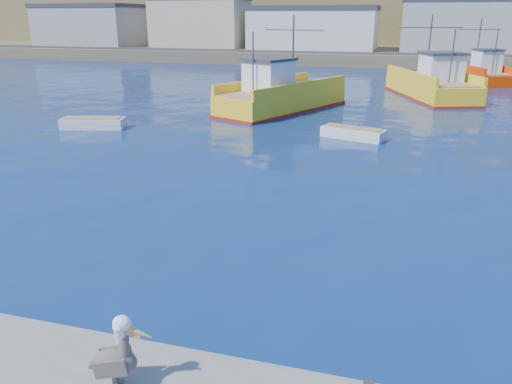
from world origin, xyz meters
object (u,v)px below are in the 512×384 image
at_px(skiff_mid, 353,134).
at_px(pelican, 116,357).
at_px(trawler_yellow_a, 281,96).
at_px(boat_orange, 480,72).
at_px(trawler_yellow_b, 432,85).
at_px(skiff_left, 93,124).

bearing_deg(skiff_mid, pelican, -94.88).
bearing_deg(trawler_yellow_a, boat_orange, 52.70).
height_order(boat_orange, pelican, boat_orange).
height_order(trawler_yellow_a, skiff_mid, trawler_yellow_a).
bearing_deg(skiff_mid, trawler_yellow_a, 128.75).
distance_m(trawler_yellow_a, skiff_mid, 9.26).
distance_m(trawler_yellow_b, skiff_mid, 17.02).
height_order(boat_orange, skiff_left, boat_orange).
bearing_deg(boat_orange, pelican, -103.31).
height_order(skiff_mid, pelican, pelican).
bearing_deg(skiff_left, pelican, -55.84).
relative_size(trawler_yellow_a, trawler_yellow_b, 0.97).
distance_m(boat_orange, skiff_mid, 29.23).
relative_size(skiff_left, skiff_mid, 1.07).
distance_m(trawler_yellow_b, skiff_left, 26.78).
relative_size(trawler_yellow_a, pelican, 8.56).
xyz_separation_m(trawler_yellow_a, pelican, (3.96, -28.46, 0.05)).
xyz_separation_m(trawler_yellow_a, trawler_yellow_b, (10.49, 9.14, 0.01)).
bearing_deg(boat_orange, skiff_left, -130.43).
height_order(trawler_yellow_a, trawler_yellow_b, trawler_yellow_b).
bearing_deg(trawler_yellow_b, boat_orange, 65.88).
bearing_deg(trawler_yellow_a, skiff_left, -136.67).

